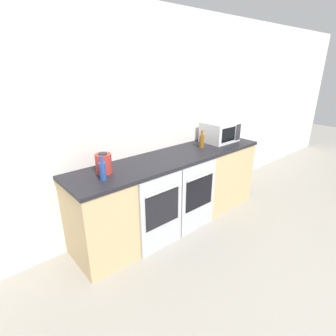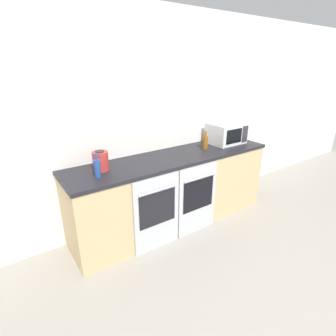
% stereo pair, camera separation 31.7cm
% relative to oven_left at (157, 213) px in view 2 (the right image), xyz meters
% --- Properties ---
extents(ground_plane, '(16.00, 16.00, 0.00)m').
position_rel_oven_left_xyz_m(ground_plane, '(0.47, -1.53, -0.45)').
color(ground_plane, gray).
extents(wall_back, '(10.00, 0.06, 2.60)m').
position_rel_oven_left_xyz_m(wall_back, '(0.47, 0.68, 0.85)').
color(wall_back, silver).
rests_on(wall_back, ground_plane).
extents(counter_back, '(2.66, 0.65, 0.92)m').
position_rel_oven_left_xyz_m(counter_back, '(0.47, 0.33, 0.02)').
color(counter_back, tan).
rests_on(counter_back, ground_plane).
extents(oven_left, '(0.56, 0.06, 0.88)m').
position_rel_oven_left_xyz_m(oven_left, '(0.00, 0.00, 0.00)').
color(oven_left, '#B7BABF').
rests_on(oven_left, ground_plane).
extents(oven_right, '(0.56, 0.06, 0.88)m').
position_rel_oven_left_xyz_m(oven_right, '(0.58, 0.00, 0.00)').
color(oven_right, '#B7BABF').
rests_on(oven_right, ground_plane).
extents(microwave, '(0.48, 0.38, 0.28)m').
position_rel_oven_left_xyz_m(microwave, '(1.41, 0.38, 0.62)').
color(microwave, silver).
rests_on(microwave, counter_back).
extents(bottle_amber, '(0.07, 0.07, 0.24)m').
position_rel_oven_left_xyz_m(bottle_amber, '(0.97, 0.34, 0.57)').
color(bottle_amber, '#8C5114').
rests_on(bottle_amber, counter_back).
extents(bottle_blue, '(0.06, 0.06, 0.25)m').
position_rel_oven_left_xyz_m(bottle_blue, '(-0.53, 0.23, 0.57)').
color(bottle_blue, '#234793').
rests_on(bottle_blue, counter_back).
extents(kettle, '(0.16, 0.16, 0.21)m').
position_rel_oven_left_xyz_m(kettle, '(-0.43, 0.39, 0.58)').
color(kettle, '#B2332D').
rests_on(kettle, counter_back).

